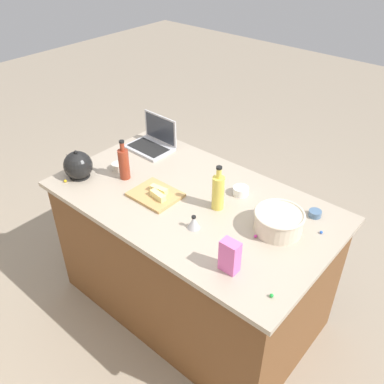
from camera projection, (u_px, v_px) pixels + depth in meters
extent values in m
plane|color=gray|center=(192.00, 301.00, 2.94)|extent=(12.00, 12.00, 0.00)
cube|color=brown|center=(192.00, 257.00, 2.69)|extent=(1.62, 0.92, 0.87)
cube|color=tan|center=(192.00, 201.00, 2.43)|extent=(1.68, 0.98, 0.03)
cube|color=#B7B7BC|center=(149.00, 148.00, 2.90)|extent=(0.31, 0.23, 0.02)
cube|color=black|center=(148.00, 147.00, 2.89)|extent=(0.28, 0.16, 0.00)
cube|color=#B7B7BC|center=(160.00, 129.00, 2.91)|extent=(0.30, 0.02, 0.20)
cube|color=#333842|center=(160.00, 129.00, 2.91)|extent=(0.27, 0.01, 0.18)
cylinder|color=beige|center=(278.00, 222.00, 2.17)|extent=(0.25, 0.25, 0.11)
cylinder|color=black|center=(279.00, 221.00, 2.16)|extent=(0.21, 0.21, 0.10)
torus|color=beige|center=(280.00, 214.00, 2.14)|extent=(0.27, 0.27, 0.02)
cylinder|color=#DBC64C|center=(218.00, 193.00, 2.30)|extent=(0.07, 0.07, 0.20)
cylinder|color=#DBC64C|center=(219.00, 173.00, 2.23)|extent=(0.03, 0.03, 0.06)
cylinder|color=black|center=(219.00, 168.00, 2.21)|extent=(0.03, 0.03, 0.01)
cylinder|color=maroon|center=(124.00, 164.00, 2.56)|extent=(0.07, 0.07, 0.19)
cylinder|color=maroon|center=(122.00, 147.00, 2.49)|extent=(0.03, 0.03, 0.05)
cylinder|color=black|center=(122.00, 142.00, 2.47)|extent=(0.03, 0.03, 0.01)
cylinder|color=black|center=(80.00, 175.00, 2.62)|extent=(0.13, 0.13, 0.01)
sphere|color=black|center=(78.00, 165.00, 2.58)|extent=(0.18, 0.18, 0.18)
cone|color=black|center=(69.00, 158.00, 2.61)|extent=(0.08, 0.03, 0.07)
sphere|color=black|center=(76.00, 152.00, 2.53)|extent=(0.02, 0.02, 0.02)
cube|color=tan|center=(155.00, 195.00, 2.45)|extent=(0.28, 0.23, 0.02)
cube|color=#F4E58C|center=(159.00, 190.00, 2.44)|extent=(0.11, 0.05, 0.04)
cube|color=#F4E58C|center=(158.00, 195.00, 2.39)|extent=(0.11, 0.05, 0.04)
cylinder|color=beige|center=(118.00, 166.00, 2.68)|extent=(0.08, 0.08, 0.04)
cylinder|color=slate|center=(315.00, 213.00, 2.29)|extent=(0.07, 0.07, 0.04)
cylinder|color=white|center=(241.00, 191.00, 2.45)|extent=(0.09, 0.09, 0.05)
cone|color=#B2B2B7|center=(194.00, 222.00, 2.19)|extent=(0.07, 0.07, 0.07)
cylinder|color=black|center=(194.00, 217.00, 2.17)|extent=(0.02, 0.02, 0.01)
cube|color=pink|center=(230.00, 256.00, 1.92)|extent=(0.09, 0.06, 0.17)
sphere|color=#CC3399|center=(256.00, 236.00, 2.14)|extent=(0.02, 0.02, 0.02)
sphere|color=blue|center=(126.00, 163.00, 2.74)|extent=(0.02, 0.02, 0.02)
sphere|color=green|center=(272.00, 296.00, 1.82)|extent=(0.02, 0.02, 0.02)
sphere|color=yellow|center=(65.00, 181.00, 2.57)|extent=(0.02, 0.02, 0.02)
sphere|color=blue|center=(321.00, 232.00, 2.17)|extent=(0.02, 0.02, 0.02)
sphere|color=#CC3399|center=(230.00, 241.00, 2.11)|extent=(0.02, 0.02, 0.02)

